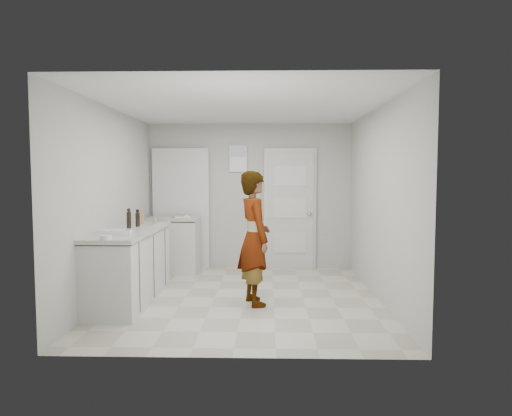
{
  "coord_description": "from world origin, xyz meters",
  "views": [
    {
      "loc": [
        0.31,
        -5.93,
        1.62
      ],
      "look_at": [
        0.15,
        0.4,
        1.16
      ],
      "focal_mm": 32.0,
      "sensor_mm": 36.0,
      "label": 1
    }
  ],
  "objects_px": {
    "oil_cruet_b": "(129,219)",
    "baking_dish": "(117,232)",
    "person": "(254,238)",
    "oil_cruet_a": "(138,218)",
    "egg_bowl": "(106,237)",
    "spice_jar": "(155,221)",
    "cake_mix_box": "(140,218)"
  },
  "relations": [
    {
      "from": "oil_cruet_b",
      "to": "cake_mix_box",
      "type": "bearing_deg",
      "value": 88.47
    },
    {
      "from": "oil_cruet_a",
      "to": "cake_mix_box",
      "type": "bearing_deg",
      "value": 99.26
    },
    {
      "from": "person",
      "to": "egg_bowl",
      "type": "xyz_separation_m",
      "value": [
        -1.58,
        -0.82,
        0.11
      ]
    },
    {
      "from": "oil_cruet_a",
      "to": "oil_cruet_b",
      "type": "distance_m",
      "value": 0.21
    },
    {
      "from": "baking_dish",
      "to": "cake_mix_box",
      "type": "bearing_deg",
      "value": 91.99
    },
    {
      "from": "person",
      "to": "baking_dish",
      "type": "relative_size",
      "value": 4.98
    },
    {
      "from": "person",
      "to": "oil_cruet_a",
      "type": "xyz_separation_m",
      "value": [
        -1.59,
        0.43,
        0.2
      ]
    },
    {
      "from": "baking_dish",
      "to": "egg_bowl",
      "type": "distance_m",
      "value": 0.42
    },
    {
      "from": "oil_cruet_b",
      "to": "egg_bowl",
      "type": "xyz_separation_m",
      "value": [
        0.06,
        -1.04,
        -0.1
      ]
    },
    {
      "from": "oil_cruet_b",
      "to": "egg_bowl",
      "type": "height_order",
      "value": "oil_cruet_b"
    },
    {
      "from": "spice_jar",
      "to": "oil_cruet_b",
      "type": "relative_size",
      "value": 0.31
    },
    {
      "from": "person",
      "to": "cake_mix_box",
      "type": "bearing_deg",
      "value": 47.41
    },
    {
      "from": "baking_dish",
      "to": "egg_bowl",
      "type": "bearing_deg",
      "value": -88.11
    },
    {
      "from": "person",
      "to": "spice_jar",
      "type": "height_order",
      "value": "person"
    },
    {
      "from": "oil_cruet_a",
      "to": "egg_bowl",
      "type": "height_order",
      "value": "oil_cruet_a"
    },
    {
      "from": "person",
      "to": "oil_cruet_b",
      "type": "xyz_separation_m",
      "value": [
        -1.64,
        0.22,
        0.22
      ]
    },
    {
      "from": "oil_cruet_b",
      "to": "baking_dish",
      "type": "distance_m",
      "value": 0.63
    },
    {
      "from": "oil_cruet_a",
      "to": "baking_dish",
      "type": "distance_m",
      "value": 0.83
    },
    {
      "from": "spice_jar",
      "to": "oil_cruet_b",
      "type": "height_order",
      "value": "oil_cruet_b"
    },
    {
      "from": "spice_jar",
      "to": "person",
      "type": "bearing_deg",
      "value": -29.53
    },
    {
      "from": "cake_mix_box",
      "to": "baking_dish",
      "type": "relative_size",
      "value": 0.55
    },
    {
      "from": "spice_jar",
      "to": "baking_dish",
      "type": "xyz_separation_m",
      "value": [
        -0.14,
        -1.22,
        -0.02
      ]
    },
    {
      "from": "baking_dish",
      "to": "spice_jar",
      "type": "bearing_deg",
      "value": 83.23
    },
    {
      "from": "spice_jar",
      "to": "oil_cruet_a",
      "type": "distance_m",
      "value": 0.42
    },
    {
      "from": "oil_cruet_b",
      "to": "person",
      "type": "bearing_deg",
      "value": -7.6
    },
    {
      "from": "oil_cruet_a",
      "to": "baking_dish",
      "type": "relative_size",
      "value": 0.71
    },
    {
      "from": "baking_dish",
      "to": "oil_cruet_a",
      "type": "bearing_deg",
      "value": 89.62
    },
    {
      "from": "spice_jar",
      "to": "egg_bowl",
      "type": "distance_m",
      "value": 1.64
    },
    {
      "from": "cake_mix_box",
      "to": "baking_dish",
      "type": "xyz_separation_m",
      "value": [
        0.04,
        -1.09,
        -0.07
      ]
    },
    {
      "from": "person",
      "to": "spice_jar",
      "type": "distance_m",
      "value": 1.67
    },
    {
      "from": "cake_mix_box",
      "to": "spice_jar",
      "type": "relative_size",
      "value": 2.24
    },
    {
      "from": "oil_cruet_a",
      "to": "oil_cruet_b",
      "type": "xyz_separation_m",
      "value": [
        -0.06,
        -0.21,
        0.01
      ]
    }
  ]
}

